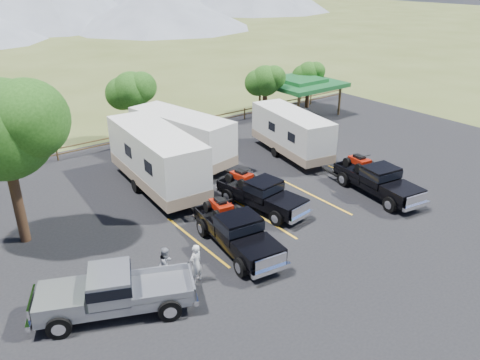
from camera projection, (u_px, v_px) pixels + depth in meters
ground at (345, 237)px, 22.76m from camera, size 320.00×320.00×0.00m
asphalt_lot at (302, 214)px, 24.93m from camera, size 44.00×34.00×0.04m
stall_lines at (289, 206)px, 25.65m from camera, size 12.12×5.50×0.01m
tree_big_nw at (1, 130)px, 20.16m from camera, size 5.54×5.18×7.84m
tree_ne_a at (265, 81)px, 38.63m from camera, size 3.11×2.92×4.76m
tree_ne_b at (308, 74)px, 42.78m from camera, size 2.77×2.59×4.27m
tree_north at (131, 91)px, 33.92m from camera, size 3.46×3.24×5.25m
rail_fence at (185, 125)px, 37.08m from camera, size 36.12×0.12×1.00m
pavilion at (300, 83)px, 41.10m from camera, size 6.20×6.20×3.22m
rig_left at (236, 230)px, 21.47m from camera, size 2.65×6.05×1.96m
rig_center at (261, 193)px, 25.18m from camera, size 2.54×5.74×1.85m
rig_right at (377, 179)px, 26.71m from camera, size 2.71×6.07×1.96m
trailer_left at (156, 159)px, 26.92m from camera, size 3.26×10.46×3.62m
trailer_center at (182, 138)px, 30.71m from camera, size 4.00×9.69×3.36m
trailer_right at (291, 133)px, 32.00m from camera, size 3.56×8.94×3.09m
pickup_silver at (115, 291)px, 17.40m from camera, size 6.30×4.17×1.81m
person_a at (196, 264)px, 19.15m from camera, size 0.72×0.56×1.75m
person_b at (167, 265)px, 19.22m from camera, size 0.98×0.95×1.59m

